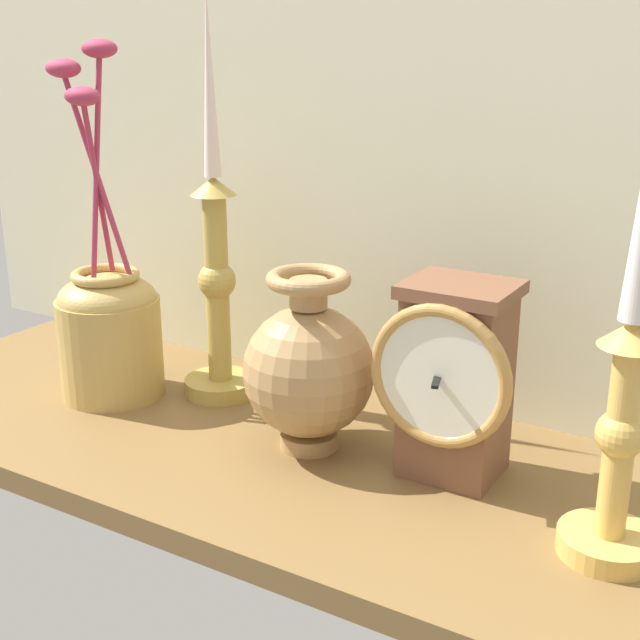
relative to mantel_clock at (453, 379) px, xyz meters
The scene contains 7 objects.
ground_plane 21.16cm from the mantel_clock, behind, with size 100.00×36.00×2.40cm, color brown.
back_wall 32.94cm from the mantel_clock, 138.84° to the left, with size 120.00×2.00×65.00cm, color beige.
mantel_clock is the anchor object (origin of this frame).
candlestick_tall_left 31.02cm from the mantel_clock, behind, with size 8.33×8.33×44.72cm.
candlestick_tall_center 17.44cm from the mantel_clock, 19.37° to the right, with size 8.01×8.01×39.91cm.
brass_vase_bulbous 14.52cm from the mantel_clock, behind, with size 13.02×13.02×18.13cm.
brass_vase_jar 40.88cm from the mantel_clock, behind, with size 11.60×11.60×39.04cm.
Camera 1 is at (45.15, -65.58, 39.08)cm, focal length 48.49 mm.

